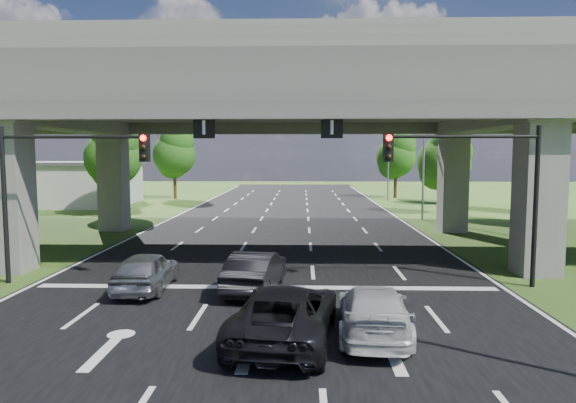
{
  "coord_description": "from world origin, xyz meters",
  "views": [
    {
      "loc": [
        1.38,
        -15.14,
        4.93
      ],
      "look_at": [
        0.69,
        8.38,
        2.79
      ],
      "focal_mm": 32.0,
      "sensor_mm": 36.0,
      "label": 1
    }
  ],
  "objects_px": {
    "streetlight_beyond": "(385,146)",
    "car_dark": "(256,271)",
    "streetlight_far": "(419,143)",
    "car_silver": "(146,271)",
    "car_white": "(373,311)",
    "signal_right": "(478,175)",
    "signal_left": "(59,175)",
    "car_trailing": "(285,313)"
  },
  "relations": [
    {
      "from": "streetlight_beyond",
      "to": "car_dark",
      "type": "xyz_separation_m",
      "value": [
        -10.42,
        -37.0,
        -5.1
      ]
    },
    {
      "from": "streetlight_far",
      "to": "car_silver",
      "type": "relative_size",
      "value": 2.42
    },
    {
      "from": "car_white",
      "to": "car_dark",
      "type": "bearing_deg",
      "value": -46.23
    },
    {
      "from": "signal_right",
      "to": "streetlight_far",
      "type": "relative_size",
      "value": 0.6
    },
    {
      "from": "signal_right",
      "to": "streetlight_far",
      "type": "bearing_deg",
      "value": 83.53
    },
    {
      "from": "car_white",
      "to": "signal_left",
      "type": "bearing_deg",
      "value": -21.32
    },
    {
      "from": "car_dark",
      "to": "streetlight_beyond",
      "type": "bearing_deg",
      "value": -98.01
    },
    {
      "from": "streetlight_far",
      "to": "car_silver",
      "type": "xyz_separation_m",
      "value": [
        -14.39,
        -21.0,
        -5.11
      ]
    },
    {
      "from": "streetlight_far",
      "to": "car_white",
      "type": "distance_m",
      "value": 26.83
    },
    {
      "from": "streetlight_beyond",
      "to": "car_white",
      "type": "relative_size",
      "value": 2.16
    },
    {
      "from": "streetlight_beyond",
      "to": "car_silver",
      "type": "xyz_separation_m",
      "value": [
        -14.39,
        -37.0,
        -5.11
      ]
    },
    {
      "from": "signal_left",
      "to": "car_white",
      "type": "height_order",
      "value": "signal_left"
    },
    {
      "from": "car_trailing",
      "to": "signal_left",
      "type": "bearing_deg",
      "value": -26.62
    },
    {
      "from": "car_silver",
      "to": "car_trailing",
      "type": "height_order",
      "value": "car_trailing"
    },
    {
      "from": "signal_right",
      "to": "car_trailing",
      "type": "distance_m",
      "value": 9.68
    },
    {
      "from": "car_silver",
      "to": "streetlight_beyond",
      "type": "bearing_deg",
      "value": -112.09
    },
    {
      "from": "car_silver",
      "to": "car_white",
      "type": "height_order",
      "value": "car_silver"
    },
    {
      "from": "streetlight_far",
      "to": "car_white",
      "type": "xyz_separation_m",
      "value": [
        -6.79,
        -25.44,
        -5.15
      ]
    },
    {
      "from": "car_dark",
      "to": "car_trailing",
      "type": "distance_m",
      "value": 5.08
    },
    {
      "from": "signal_right",
      "to": "car_silver",
      "type": "relative_size",
      "value": 1.45
    },
    {
      "from": "signal_left",
      "to": "streetlight_far",
      "type": "xyz_separation_m",
      "value": [
        17.92,
        20.06,
        1.66
      ]
    },
    {
      "from": "streetlight_beyond",
      "to": "signal_right",
      "type": "bearing_deg",
      "value": -93.61
    },
    {
      "from": "car_silver",
      "to": "streetlight_far",
      "type": "bearing_deg",
      "value": -125.26
    },
    {
      "from": "car_dark",
      "to": "car_trailing",
      "type": "height_order",
      "value": "car_trailing"
    },
    {
      "from": "car_silver",
      "to": "car_dark",
      "type": "bearing_deg",
      "value": 179.16
    },
    {
      "from": "signal_right",
      "to": "car_trailing",
      "type": "xyz_separation_m",
      "value": [
        -6.9,
        -5.87,
        -3.42
      ]
    },
    {
      "from": "streetlight_far",
      "to": "car_silver",
      "type": "height_order",
      "value": "streetlight_far"
    },
    {
      "from": "streetlight_beyond",
      "to": "car_dark",
      "type": "height_order",
      "value": "streetlight_beyond"
    },
    {
      "from": "signal_right",
      "to": "car_dark",
      "type": "relative_size",
      "value": 1.37
    },
    {
      "from": "car_silver",
      "to": "car_dark",
      "type": "distance_m",
      "value": 3.97
    },
    {
      "from": "car_dark",
      "to": "car_silver",
      "type": "bearing_deg",
      "value": 7.72
    },
    {
      "from": "signal_right",
      "to": "car_silver",
      "type": "distance_m",
      "value": 12.64
    },
    {
      "from": "signal_left",
      "to": "car_silver",
      "type": "distance_m",
      "value": 5.03
    },
    {
      "from": "signal_right",
      "to": "streetlight_far",
      "type": "height_order",
      "value": "streetlight_far"
    },
    {
      "from": "car_trailing",
      "to": "car_white",
      "type": "bearing_deg",
      "value": -161.34
    },
    {
      "from": "streetlight_far",
      "to": "car_trailing",
      "type": "relative_size",
      "value": 1.89
    },
    {
      "from": "car_silver",
      "to": "car_white",
      "type": "distance_m",
      "value": 8.81
    },
    {
      "from": "signal_right",
      "to": "signal_left",
      "type": "relative_size",
      "value": 1.0
    },
    {
      "from": "signal_left",
      "to": "car_silver",
      "type": "relative_size",
      "value": 1.45
    },
    {
      "from": "streetlight_far",
      "to": "streetlight_beyond",
      "type": "distance_m",
      "value": 16.0
    },
    {
      "from": "signal_left",
      "to": "streetlight_beyond",
      "type": "xyz_separation_m",
      "value": [
        17.92,
        36.06,
        1.66
      ]
    },
    {
      "from": "streetlight_beyond",
      "to": "car_trailing",
      "type": "relative_size",
      "value": 1.89
    }
  ]
}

